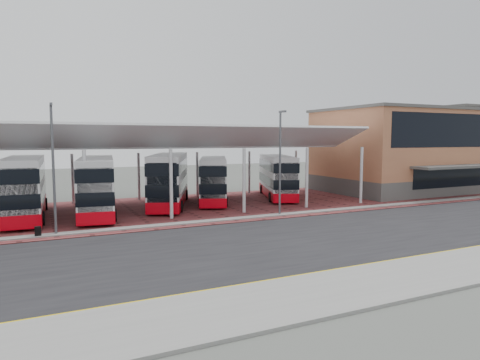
{
  "coord_description": "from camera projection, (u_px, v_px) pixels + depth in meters",
  "views": [
    {
      "loc": [
        -14.91,
        -21.99,
        5.97
      ],
      "look_at": [
        -0.38,
        8.46,
        2.7
      ],
      "focal_mm": 32.0,
      "sensor_mm": 36.0,
      "label": 1
    }
  ],
  "objects": [
    {
      "name": "canopy",
      "position": [
        152.0,
        141.0,
        36.11
      ],
      "size": [
        37.0,
        11.63,
        7.07
      ],
      "color": "silver",
      "rests_on": "ground"
    },
    {
      "name": "suitcase",
      "position": [
        38.0,
        232.0,
        25.75
      ],
      "size": [
        0.38,
        0.27,
        0.64
      ],
      "primitive_type": "cube",
      "color": "black",
      "rests_on": "forecourt"
    },
    {
      "name": "sidewalk",
      "position": [
        420.0,
        274.0,
        18.63
      ],
      "size": [
        120.0,
        4.0,
        0.14
      ],
      "primitive_type": "cube",
      "color": "slate",
      "rests_on": "ground"
    },
    {
      "name": "north_kerb",
      "position": [
        257.0,
        217.0,
        32.28
      ],
      "size": [
        120.0,
        0.8,
        0.14
      ],
      "primitive_type": "cube",
      "color": "slate",
      "rests_on": "ground"
    },
    {
      "name": "bus_4",
      "position": [
        213.0,
        180.0,
        39.96
      ],
      "size": [
        5.96,
        10.13,
        4.13
      ],
      "rotation": [
        0.0,
        0.0,
        -0.39
      ],
      "color": "silver",
      "rests_on": "forecourt"
    },
    {
      "name": "ground",
      "position": [
        304.0,
        234.0,
        26.72
      ],
      "size": [
        140.0,
        140.0,
        0.0
      ],
      "primitive_type": "plane",
      "color": "#484B45"
    },
    {
      "name": "lamp_east",
      "position": [
        280.0,
        160.0,
        32.79
      ],
      "size": [
        0.16,
        0.9,
        8.07
      ],
      "color": "#4D4E54",
      "rests_on": "ground"
    },
    {
      "name": "yellow_line_near",
      "position": [
        386.0,
        263.0,
        20.43
      ],
      "size": [
        120.0,
        0.12,
        0.01
      ],
      "primitive_type": "cube",
      "color": "#E0C000",
      "rests_on": "road"
    },
    {
      "name": "forecourt",
      "position": [
        242.0,
        203.0,
        39.25
      ],
      "size": [
        72.0,
        16.0,
        0.06
      ],
      "primitive_type": "cube",
      "color": "maroon",
      "rests_on": "ground"
    },
    {
      "name": "warehouse",
      "position": [
        471.0,
        144.0,
        68.36
      ],
      "size": [
        30.5,
        20.5,
        10.25
      ],
      "color": "gray",
      "rests_on": "ground"
    },
    {
      "name": "lamp_west",
      "position": [
        53.0,
        165.0,
        25.93
      ],
      "size": [
        0.16,
        0.9,
        8.07
      ],
      "color": "#4D4E54",
      "rests_on": "ground"
    },
    {
      "name": "bus_2",
      "position": [
        97.0,
        186.0,
        33.17
      ],
      "size": [
        4.02,
        11.02,
        4.44
      ],
      "rotation": [
        0.0,
        0.0,
        -0.15
      ],
      "color": "silver",
      "rests_on": "forecourt"
    },
    {
      "name": "road",
      "position": [
        313.0,
        238.0,
        25.82
      ],
      "size": [
        120.0,
        14.0,
        0.02
      ],
      "primitive_type": "cube",
      "color": "black",
      "rests_on": "ground"
    },
    {
      "name": "bus_3",
      "position": [
        169.0,
        180.0,
        37.52
      ],
      "size": [
        6.46,
        11.21,
        4.56
      ],
      "rotation": [
        0.0,
        0.0,
        -0.38
      ],
      "color": "silver",
      "rests_on": "forecourt"
    },
    {
      "name": "yellow_line_far",
      "position": [
        382.0,
        262.0,
        20.7
      ],
      "size": [
        120.0,
        0.12,
        0.01
      ],
      "primitive_type": "cube",
      "color": "#E0C000",
      "rests_on": "road"
    },
    {
      "name": "bus_5",
      "position": [
        277.0,
        177.0,
        42.95
      ],
      "size": [
        5.85,
        10.36,
        4.2
      ],
      "rotation": [
        0.0,
        0.0,
        -0.37
      ],
      "color": "silver",
      "rests_on": "forecourt"
    },
    {
      "name": "terminal",
      "position": [
        404.0,
        150.0,
        48.63
      ],
      "size": [
        18.4,
        14.4,
        9.25
      ],
      "color": "#4E4C49",
      "rests_on": "ground"
    },
    {
      "name": "bus_1",
      "position": [
        25.0,
        188.0,
        31.67
      ],
      "size": [
        3.13,
        11.1,
        4.53
      ],
      "rotation": [
        0.0,
        0.0,
        -0.05
      ],
      "color": "silver",
      "rests_on": "forecourt"
    }
  ]
}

